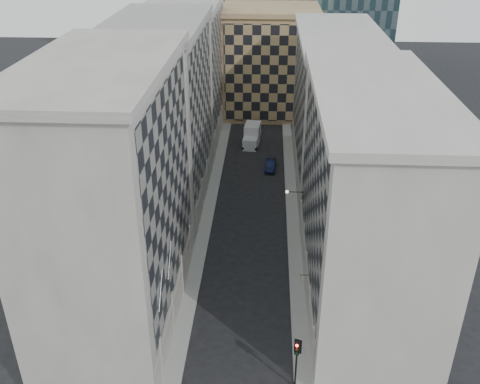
% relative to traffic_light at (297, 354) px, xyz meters
% --- Properties ---
extents(sidewalk_west, '(1.50, 100.00, 0.15)m').
position_rel_traffic_light_xyz_m(sidewalk_west, '(-9.80, 27.44, -3.42)').
color(sidewalk_west, gray).
rests_on(sidewalk_west, ground).
extents(sidewalk_east, '(1.50, 100.00, 0.15)m').
position_rel_traffic_light_xyz_m(sidewalk_east, '(0.70, 27.44, -3.42)').
color(sidewalk_east, gray).
rests_on(sidewalk_east, ground).
extents(bldg_left_a, '(10.80, 22.80, 23.70)m').
position_rel_traffic_light_xyz_m(bldg_left_a, '(-15.43, 8.44, 8.33)').
color(bldg_left_a, gray).
rests_on(bldg_left_a, ground).
extents(bldg_left_b, '(10.80, 22.80, 22.70)m').
position_rel_traffic_light_xyz_m(bldg_left_b, '(-15.43, 30.44, 7.83)').
color(bldg_left_b, gray).
rests_on(bldg_left_b, ground).
extents(bldg_left_c, '(10.80, 22.80, 21.70)m').
position_rel_traffic_light_xyz_m(bldg_left_c, '(-15.43, 52.44, 7.33)').
color(bldg_left_c, gray).
rests_on(bldg_left_c, ground).
extents(bldg_right_a, '(10.80, 26.80, 20.70)m').
position_rel_traffic_light_xyz_m(bldg_right_a, '(6.33, 12.44, 6.83)').
color(bldg_right_a, '#A8A49A').
rests_on(bldg_right_a, ground).
extents(bldg_right_b, '(10.80, 28.80, 19.70)m').
position_rel_traffic_light_xyz_m(bldg_right_b, '(6.34, 39.44, 6.35)').
color(bldg_right_b, '#A8A49A').
rests_on(bldg_right_b, ground).
extents(tan_block, '(16.80, 14.80, 18.80)m').
position_rel_traffic_light_xyz_m(tan_block, '(-2.55, 65.34, 5.94)').
color(tan_block, '#9D7A53').
rests_on(tan_block, ground).
extents(flagpoles_left, '(0.10, 6.33, 2.33)m').
position_rel_traffic_light_xyz_m(flagpoles_left, '(-10.45, 3.44, 4.51)').
color(flagpoles_left, gray).
rests_on(flagpoles_left, ground).
extents(bracket_lamp, '(1.98, 0.36, 0.36)m').
position_rel_traffic_light_xyz_m(bracket_lamp, '(-0.17, 21.44, 2.71)').
color(bracket_lamp, black).
rests_on(bracket_lamp, ground).
extents(traffic_light, '(0.57, 0.56, 4.67)m').
position_rel_traffic_light_xyz_m(traffic_light, '(0.00, 0.00, 0.00)').
color(traffic_light, black).
rests_on(traffic_light, sidewalk_east).
extents(box_truck, '(2.87, 5.94, 3.15)m').
position_rel_traffic_light_xyz_m(box_truck, '(-5.12, 49.46, -2.12)').
color(box_truck, silver).
rests_on(box_truck, ground).
extents(dark_car, '(1.67, 4.13, 1.33)m').
position_rel_traffic_light_xyz_m(dark_car, '(-2.07, 40.11, -2.83)').
color(dark_car, black).
rests_on(dark_car, ground).
extents(shop_sign, '(0.89, 0.78, 0.86)m').
position_rel_traffic_light_xyz_m(shop_sign, '(0.86, 9.06, 0.34)').
color(shop_sign, black).
rests_on(shop_sign, ground).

